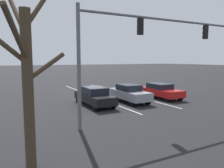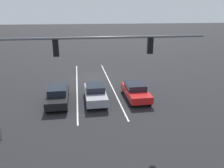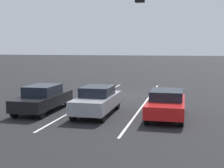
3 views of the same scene
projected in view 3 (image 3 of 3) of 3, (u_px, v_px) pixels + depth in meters
The scene contains 7 objects.
ground_plane at pixel (127, 94), 24.16m from camera, with size 240.00×240.00×0.00m, color black.
lane_stripe_left_divider at pixel (146, 101), 20.94m from camera, with size 0.12×17.80×0.01m, color silver.
lane_stripe_center_divider at pixel (94, 99), 21.77m from camera, with size 0.12×17.80×0.01m, color silver.
car_black_rightlane_front at pixel (43, 98), 17.59m from camera, with size 1.74×4.78×1.48m.
car_red_leftlane_front at pixel (166, 103), 16.00m from camera, with size 1.84×4.40×1.40m.
car_gray_midlane_front at pixel (97, 100), 16.72m from camera, with size 1.74×4.52×1.52m.
traffic_signal_gantry at pixel (1, 13), 11.81m from camera, with size 12.83×0.37×6.48m.
Camera 3 is at (-4.33, 23.54, 3.59)m, focal length 50.00 mm.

